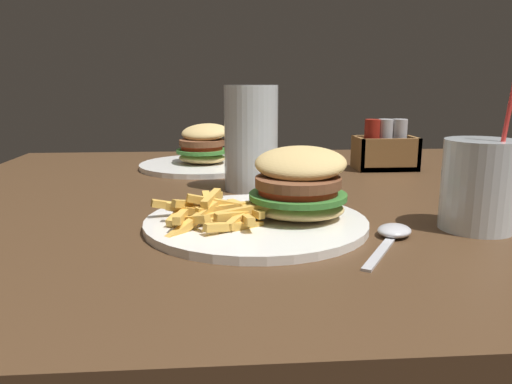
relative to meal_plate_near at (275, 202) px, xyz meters
The scene contains 7 objects.
dining_table 0.24m from the meal_plate_near, 72.87° to the left, with size 1.20×1.00×0.74m.
meal_plate_near is the anchor object (origin of this frame).
beer_glass 0.22m from the meal_plate_near, 93.93° to the left, with size 0.09×0.09×0.17m.
juice_glass 0.24m from the meal_plate_near, ahead, with size 0.09×0.09×0.21m.
spoon 0.14m from the meal_plate_near, 25.71° to the right, with size 0.10×0.14×0.01m.
meal_plate_far 0.45m from the meal_plate_near, 102.99° to the left, with size 0.26×0.26×0.10m.
condiment_caddy 0.48m from the meal_plate_near, 55.34° to the left, with size 0.12×0.08×0.10m.
Camera 1 is at (-0.13, -0.78, 0.91)m, focal length 35.00 mm.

